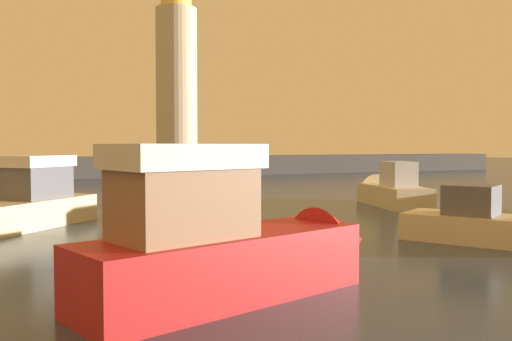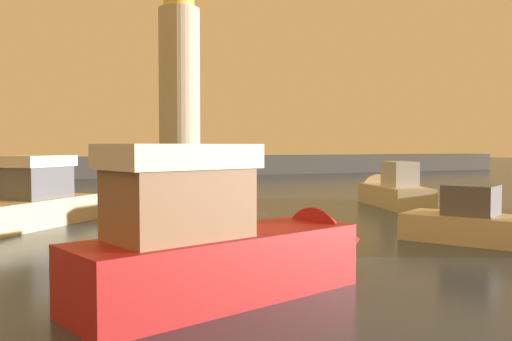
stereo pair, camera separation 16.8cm
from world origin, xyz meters
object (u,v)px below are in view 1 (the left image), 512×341
(lighthouse, at_px, (176,71))
(motorboat_0, at_px, (243,243))
(motorboat_2, at_px, (5,208))
(motorboat_5, at_px, (386,191))

(lighthouse, height_order, motorboat_0, lighthouse)
(motorboat_2, height_order, motorboat_5, motorboat_2)
(lighthouse, height_order, motorboat_2, lighthouse)
(motorboat_2, relative_size, motorboat_5, 1.05)
(lighthouse, distance_m, motorboat_5, 32.88)
(lighthouse, xyz_separation_m, motorboat_0, (-11.63, -44.58, -9.50))
(motorboat_2, bearing_deg, motorboat_5, 6.31)
(motorboat_2, bearing_deg, lighthouse, 64.30)
(lighthouse, distance_m, motorboat_2, 38.21)
(motorboat_0, xyz_separation_m, motorboat_2, (-4.40, 11.28, -0.22))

